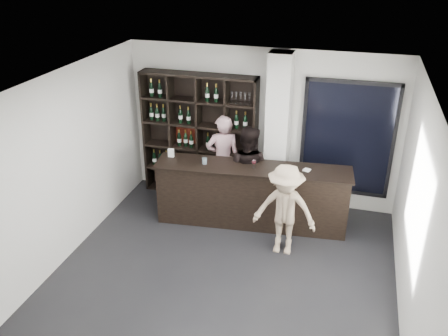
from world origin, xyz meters
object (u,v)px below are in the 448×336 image
(wine_shelf, at_px, (199,136))
(taster_pink, at_px, (223,159))
(customer, at_px, (285,210))
(tasting_counter, at_px, (252,195))
(taster_black, at_px, (247,171))

(wine_shelf, relative_size, taster_pink, 1.39)
(taster_pink, bearing_deg, customer, 112.00)
(wine_shelf, relative_size, tasting_counter, 0.72)
(wine_shelf, height_order, customer, wine_shelf)
(wine_shelf, bearing_deg, taster_pink, -17.83)
(taster_pink, bearing_deg, tasting_counter, 113.62)
(tasting_counter, height_order, taster_black, taster_black)
(taster_black, bearing_deg, wine_shelf, -18.31)
(tasting_counter, bearing_deg, wine_shelf, 140.60)
(tasting_counter, relative_size, taster_black, 1.98)
(taster_pink, bearing_deg, taster_black, 126.19)
(tasting_counter, bearing_deg, taster_black, 110.91)
(wine_shelf, height_order, tasting_counter, wine_shelf)
(taster_pink, distance_m, taster_black, 0.62)
(tasting_counter, relative_size, taster_pink, 1.93)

